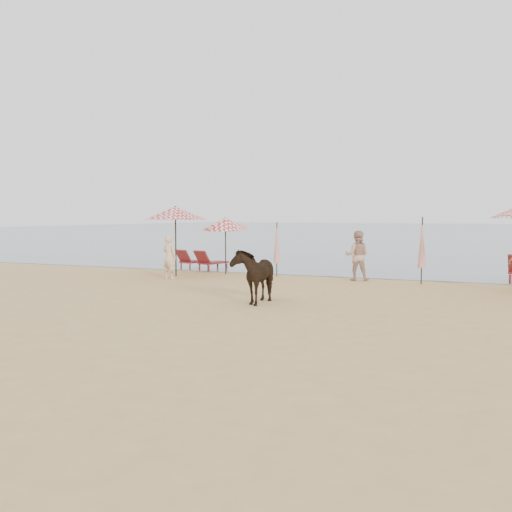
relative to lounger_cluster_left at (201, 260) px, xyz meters
The scene contains 10 objects.
ground 11.53m from the lounger_cluster_left, 65.10° to the right, with size 120.00×120.00×0.00m, color tan.
sea 69.72m from the lounger_cluster_left, 86.01° to the left, with size 160.00×140.00×0.06m, color #51606B.
lounger_cluster_left is the anchor object (origin of this frame).
umbrella_open_left_a 3.11m from the lounger_cluster_left, 84.53° to the right, with size 2.34×2.34×2.67m.
umbrella_open_left_b 2.52m from the lounger_cluster_left, 31.38° to the right, with size 1.81×1.84×2.31m.
umbrella_closed_left 4.03m from the lounger_cluster_left, 14.47° to the right, with size 0.25×0.25×2.06m.
umbrella_closed_right 9.35m from the lounger_cluster_left, ahead, with size 0.28×0.28×2.27m.
cow 9.20m from the lounger_cluster_left, 52.52° to the right, with size 0.79×1.74×1.47m, color black.
beachgoer_left 3.32m from the lounger_cluster_left, 81.64° to the right, with size 0.58×0.38×1.60m, color #DFB48B.
beachgoer_right_a 7.06m from the lounger_cluster_left, ahead, with size 0.86×0.67×1.78m, color tan.
Camera 1 is at (6.64, -10.67, 2.33)m, focal length 40.00 mm.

